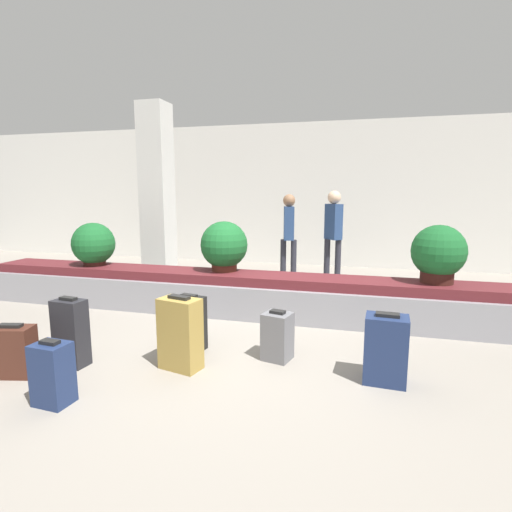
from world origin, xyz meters
name	(u,v)px	position (x,y,z in m)	size (l,w,h in m)	color
ground_plane	(224,351)	(0.00, 0.00, 0.00)	(18.00, 18.00, 0.00)	gray
back_wall	(301,195)	(0.00, 5.32, 1.60)	(18.00, 0.06, 3.20)	silver
carousel	(256,295)	(0.00, 1.33, 0.27)	(8.54, 0.73, 0.57)	gray
pillar	(157,196)	(-2.17, 2.67, 1.60)	(0.48, 0.48, 3.20)	silver
suitcase_0	(386,349)	(1.62, -0.31, 0.31)	(0.38, 0.29, 0.64)	navy
suitcase_1	(71,333)	(-1.32, -0.72, 0.33)	(0.32, 0.22, 0.69)	#232328
suitcase_2	(52,374)	(-0.96, -1.37, 0.25)	(0.29, 0.24, 0.53)	navy
suitcase_3	(190,323)	(-0.37, -0.05, 0.29)	(0.35, 0.26, 0.61)	black
suitcase_4	(180,334)	(-0.26, -0.51, 0.35)	(0.43, 0.31, 0.72)	#A3843D
suitcase_5	(277,336)	(0.59, -0.07, 0.24)	(0.32, 0.31, 0.51)	slate
suitcase_6	(13,351)	(-1.68, -1.05, 0.24)	(0.41, 0.29, 0.50)	#472319
potted_plant_0	(438,254)	(2.29, 1.40, 0.93)	(0.65, 0.65, 0.72)	#381914
potted_plant_1	(224,246)	(-0.49, 1.44, 0.92)	(0.66, 0.66, 0.71)	#4C2319
potted_plant_2	(94,245)	(-2.56, 1.35, 0.88)	(0.64, 0.64, 0.65)	#381914
traveler_0	(289,230)	(0.05, 3.55, 0.97)	(0.31, 0.35, 1.63)	#282833
traveler_1	(333,228)	(0.87, 3.57, 1.02)	(0.34, 0.36, 1.70)	#282833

